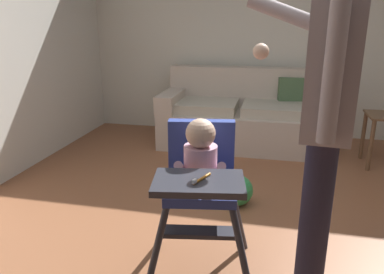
{
  "coord_description": "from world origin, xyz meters",
  "views": [
    {
      "loc": [
        0.1,
        -2.15,
        1.38
      ],
      "look_at": [
        -0.33,
        -0.23,
        0.76
      ],
      "focal_mm": 34.72,
      "sensor_mm": 36.0,
      "label": 1
    }
  ],
  "objects_px": {
    "high_chair": "(200,173)",
    "adult_standing": "(324,116)",
    "toy_ball": "(238,190)",
    "couch": "(241,116)"
  },
  "relations": [
    {
      "from": "high_chair",
      "to": "adult_standing",
      "type": "height_order",
      "value": "adult_standing"
    },
    {
      "from": "high_chair",
      "to": "adult_standing",
      "type": "distance_m",
      "value": 0.67
    },
    {
      "from": "adult_standing",
      "to": "toy_ball",
      "type": "distance_m",
      "value": 1.36
    },
    {
      "from": "adult_standing",
      "to": "toy_ball",
      "type": "bearing_deg",
      "value": -59.1
    },
    {
      "from": "couch",
      "to": "toy_ball",
      "type": "bearing_deg",
      "value": 4.68
    },
    {
      "from": "couch",
      "to": "adult_standing",
      "type": "xyz_separation_m",
      "value": [
        0.58,
        -2.5,
        0.65
      ]
    },
    {
      "from": "couch",
      "to": "toy_ball",
      "type": "height_order",
      "value": "couch"
    },
    {
      "from": "couch",
      "to": "high_chair",
      "type": "height_order",
      "value": "high_chair"
    },
    {
      "from": "adult_standing",
      "to": "couch",
      "type": "bearing_deg",
      "value": -71.23
    },
    {
      "from": "couch",
      "to": "adult_standing",
      "type": "distance_m",
      "value": 2.65
    }
  ]
}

